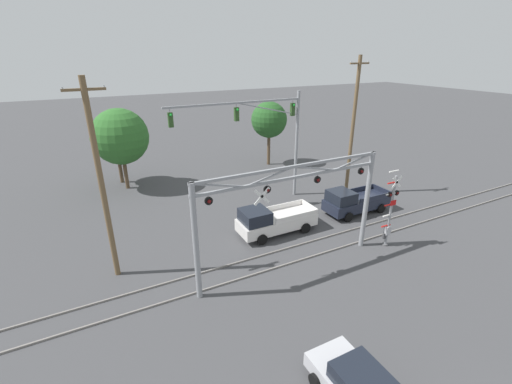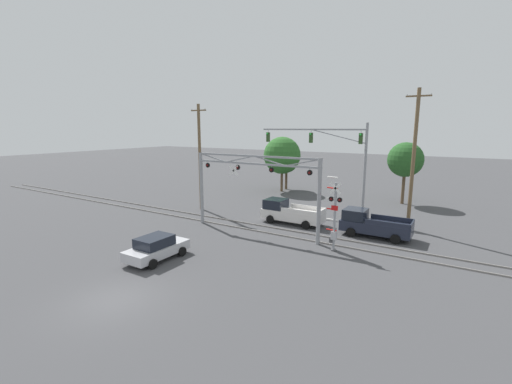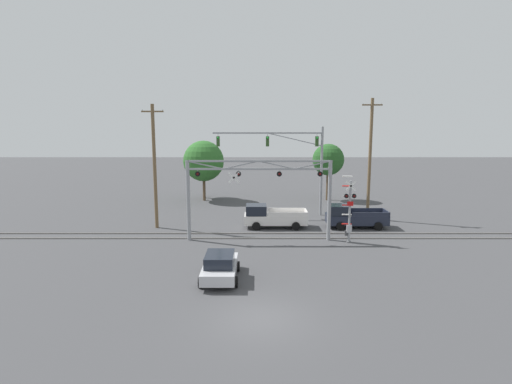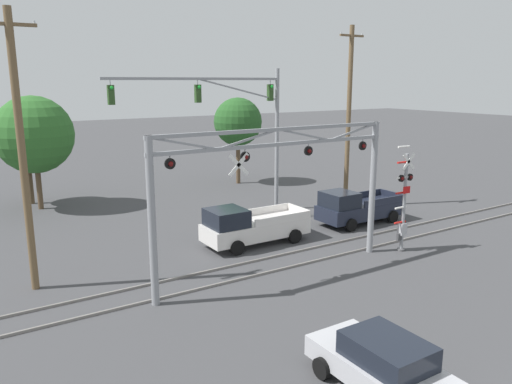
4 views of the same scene
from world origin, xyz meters
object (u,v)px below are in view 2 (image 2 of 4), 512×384
pickup_truck_following (372,224)px  sedan_waiting (156,248)px  utility_pole_left (200,156)px  traffic_signal_span (338,152)px  background_tree_far_left_verge (405,160)px  background_tree_far_right_verge (286,162)px  pickup_truck_lead (289,212)px  crossing_signal_mast (334,219)px  background_tree_beyond_span (282,155)px  crossing_gantry (254,182)px  utility_pole_right (413,159)px

pickup_truck_following → sedan_waiting: bearing=-131.0°
utility_pole_left → traffic_signal_span: bearing=22.3°
background_tree_far_left_verge → background_tree_far_right_verge: (-14.61, 1.45, -1.06)m
pickup_truck_lead → crossing_signal_mast: bearing=-39.9°
crossing_signal_mast → background_tree_beyond_span: bearing=126.4°
crossing_signal_mast → crossing_gantry: bearing=174.1°
traffic_signal_span → background_tree_far_left_verge: traffic_signal_span is taller
crossing_signal_mast → background_tree_far_left_verge: bearing=84.9°
background_tree_far_left_verge → crossing_signal_mast: bearing=-95.1°
utility_pole_right → background_tree_beyond_span: utility_pole_right is taller
crossing_gantry → crossing_signal_mast: crossing_gantry is taller
background_tree_far_right_verge → utility_pole_right: bearing=-34.6°
utility_pole_right → background_tree_far_left_verge: bearing=101.1°
traffic_signal_span → pickup_truck_following: bearing=-48.2°
traffic_signal_span → background_tree_beyond_span: 12.67m
crossing_gantry → background_tree_far_right_verge: 19.56m
traffic_signal_span → utility_pole_left: bearing=-157.7°
crossing_signal_mast → background_tree_far_right_verge: bearing=124.3°
crossing_signal_mast → pickup_truck_lead: (-5.45, 4.55, -1.26)m
pickup_truck_following → background_tree_beyond_span: background_tree_beyond_span is taller
crossing_gantry → utility_pole_left: (-8.58, 3.79, 1.31)m
crossing_gantry → pickup_truck_lead: crossing_gantry is taller
pickup_truck_lead → background_tree_far_right_verge: background_tree_far_right_verge is taller
crossing_gantry → traffic_signal_span: 9.65m
crossing_gantry → crossing_signal_mast: (6.58, -0.68, -1.80)m
crossing_gantry → sedan_waiting: 8.80m
crossing_gantry → traffic_signal_span: (3.58, 8.77, 1.86)m
pickup_truck_lead → utility_pole_left: (-9.71, -0.09, 4.37)m
background_tree_beyond_span → background_tree_far_right_verge: background_tree_beyond_span is taller
background_tree_beyond_span → background_tree_far_left_verge: background_tree_beyond_span is taller
traffic_signal_span → sedan_waiting: size_ratio=2.61×
crossing_gantry → background_tree_far_left_verge: (8.15, 17.00, 0.75)m
pickup_truck_lead → background_tree_beyond_span: background_tree_beyond_span is taller
background_tree_far_left_verge → pickup_truck_following: bearing=-90.7°
utility_pole_left → background_tree_far_left_verge: size_ratio=1.56×
crossing_signal_mast → traffic_signal_span: (-2.99, 9.45, 3.65)m
background_tree_far_left_verge → background_tree_far_right_verge: background_tree_far_left_verge is taller
crossing_signal_mast → utility_pole_left: (-15.16, 4.47, 3.11)m
crossing_signal_mast → traffic_signal_span: size_ratio=0.47×
utility_pole_right → background_tree_far_right_verge: utility_pole_right is taller
traffic_signal_span → background_tree_far_right_verge: traffic_signal_span is taller
traffic_signal_span → crossing_gantry: bearing=-112.2°
crossing_signal_mast → sedan_waiting: size_ratio=1.24×
background_tree_far_left_verge → background_tree_beyond_span: bearing=-178.8°
crossing_gantry → sedan_waiting: crossing_gantry is taller
utility_pole_right → traffic_signal_span: bearing=164.9°
crossing_signal_mast → utility_pole_left: size_ratio=0.48×
traffic_signal_span → background_tree_far_right_verge: bearing=136.0°
pickup_truck_lead → sedan_waiting: 12.23m
background_tree_beyond_span → background_tree_far_left_verge: bearing=1.2°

